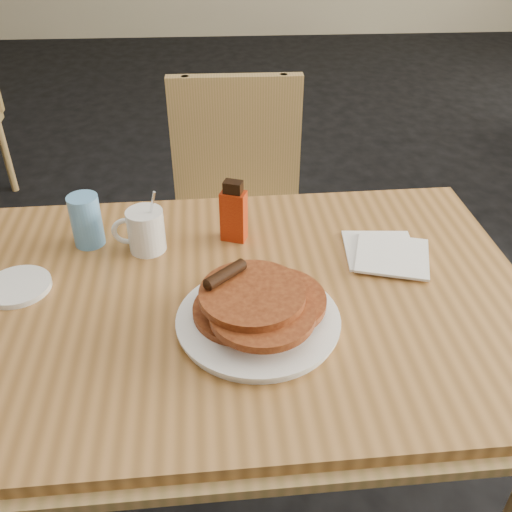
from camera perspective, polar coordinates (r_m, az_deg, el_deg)
The scene contains 9 objects.
floor at distance 1.73m, azimuth -1.96°, elevation -22.65°, with size 10.00×10.00×0.00m, color black.
main_table at distance 1.17m, azimuth -1.94°, elevation -5.45°, with size 1.26×0.87×0.75m.
chair_main_far at distance 1.86m, azimuth -1.82°, elevation 5.69°, with size 0.42×0.42×0.93m.
pancake_plate at distance 1.05m, azimuth 0.19°, elevation -5.61°, with size 0.30×0.30×0.10m.
coffee_mug at distance 1.26m, azimuth -11.06°, elevation 2.58°, with size 0.12×0.08×0.15m.
syrup_bottle at distance 1.27m, azimuth -2.25°, elevation 4.32°, with size 0.06×0.05×0.15m.
napkin_stack at distance 1.28m, azimuth 12.89°, elevation 0.30°, with size 0.20×0.20×0.01m.
blue_tumbler at distance 1.31m, azimuth -16.61°, elevation 3.42°, with size 0.07×0.07×0.12m, color #5FA1E0.
side_saucer at distance 1.24m, azimuth -22.75°, elevation -2.83°, with size 0.13×0.13×0.01m, color white.
Camera 1 is at (-0.00, -0.93, 1.46)m, focal length 40.00 mm.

